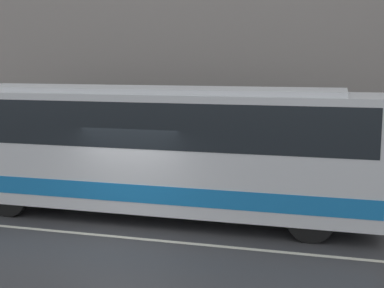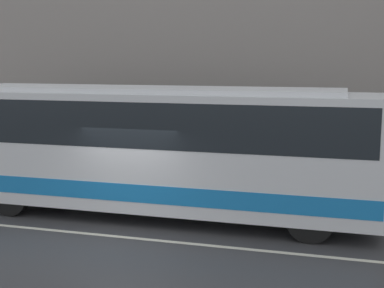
{
  "view_description": "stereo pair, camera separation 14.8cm",
  "coord_description": "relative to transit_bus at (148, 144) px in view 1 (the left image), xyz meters",
  "views": [
    {
      "loc": [
        4.87,
        -11.27,
        4.16
      ],
      "look_at": [
        1.24,
        1.97,
        1.99
      ],
      "focal_mm": 50.0,
      "sensor_mm": 36.0,
      "label": 1
    },
    {
      "loc": [
        5.02,
        -11.23,
        4.16
      ],
      "look_at": [
        1.24,
        1.97,
        1.99
      ],
      "focal_mm": 50.0,
      "sensor_mm": 36.0,
      "label": 2
    }
  ],
  "objects": [
    {
      "name": "sidewalk",
      "position": [
        -0.02,
        3.41,
        -1.86
      ],
      "size": [
        60.0,
        2.77,
        0.16
      ],
      "color": "gray",
      "rests_on": "ground_plane"
    },
    {
      "name": "lane_stripe",
      "position": [
        -0.02,
        -1.97,
        -1.94
      ],
      "size": [
        54.0,
        0.14,
        0.01
      ],
      "color": "beige",
      "rests_on": "ground_plane"
    },
    {
      "name": "ground_plane",
      "position": [
        -0.02,
        -1.97,
        -1.94
      ],
      "size": [
        60.0,
        60.0,
        0.0
      ],
      "primitive_type": "plane",
      "color": "#38383A"
    },
    {
      "name": "transit_bus",
      "position": [
        0.0,
        0.0,
        0.0
      ],
      "size": [
        11.92,
        2.57,
        3.45
      ],
      "color": "silver",
      "rests_on": "ground_plane"
    },
    {
      "name": "building_facade",
      "position": [
        -0.02,
        4.94,
        2.76
      ],
      "size": [
        60.0,
        0.35,
        9.75
      ],
      "color": "gray",
      "rests_on": "ground_plane"
    }
  ]
}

